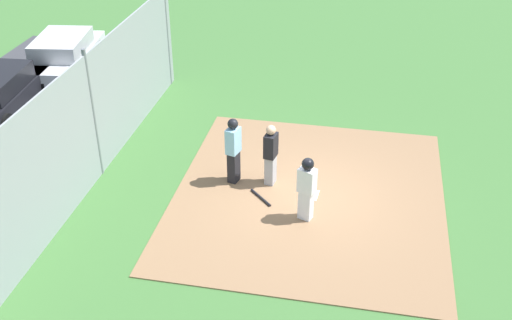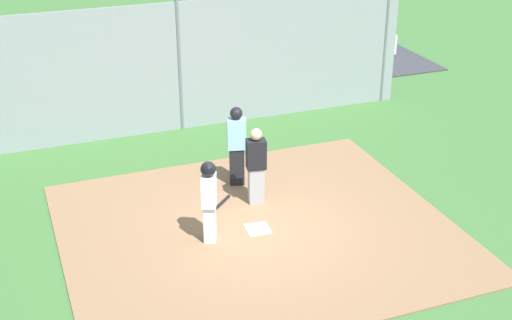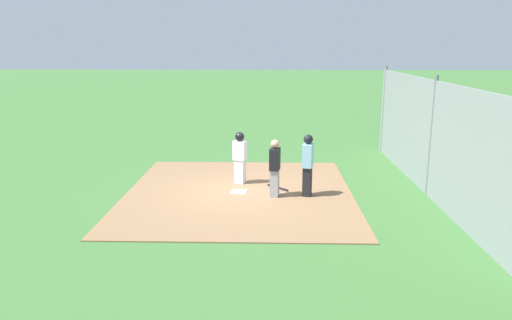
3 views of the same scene
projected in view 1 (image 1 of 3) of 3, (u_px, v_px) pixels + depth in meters
name	position (u px, v px, depth m)	size (l,w,h in m)	color
ground_plane	(309.00, 196.00, 14.93)	(140.00, 140.00, 0.00)	#3D6B33
dirt_infield	(309.00, 195.00, 14.92)	(7.20, 6.40, 0.03)	#896647
home_plate	(309.00, 194.00, 14.91)	(0.44, 0.44, 0.02)	white
catcher	(271.00, 154.00, 14.95)	(0.42, 0.32, 1.60)	#9E9EA3
umpire	(233.00, 149.00, 14.98)	(0.43, 0.35, 1.73)	black
runner	(307.00, 185.00, 13.66)	(0.38, 0.45, 1.58)	silver
baseball_bat	(261.00, 197.00, 14.76)	(0.06, 0.06, 0.81)	black
backstop_fence	(93.00, 117.00, 14.98)	(12.00, 0.10, 3.35)	#93999E
parked_car_white	(64.00, 56.00, 21.11)	(4.41, 2.35, 1.28)	silver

